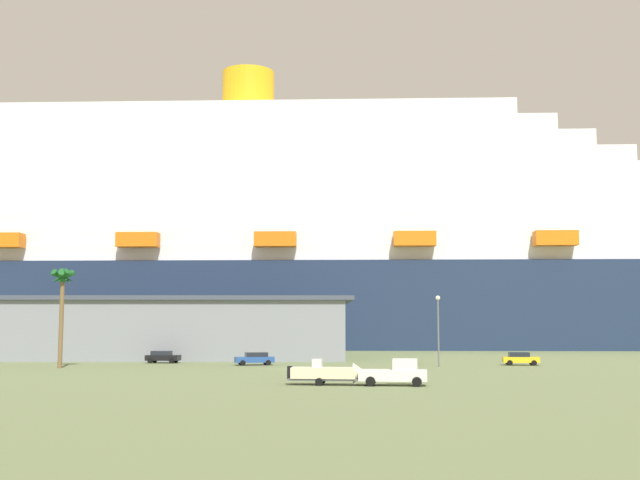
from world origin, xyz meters
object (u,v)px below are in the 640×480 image
at_px(parked_car_black_coupe, 163,357).
at_px(parked_car_blue_suv, 255,358).
at_px(street_lamp, 438,321).
at_px(parked_car_green_wagon, 6,355).
at_px(pickup_truck, 396,373).
at_px(palm_tree, 62,285).
at_px(cruise_ship, 391,255).
at_px(small_boat_on_trailer, 331,373).
at_px(parked_car_yellow_taxi, 520,358).

height_order(parked_car_black_coupe, parked_car_blue_suv, same).
bearing_deg(street_lamp, parked_car_green_wagon, 162.08).
height_order(pickup_truck, parked_car_blue_suv, pickup_truck).
relative_size(palm_tree, parked_car_blue_suv, 2.31).
distance_m(parked_car_black_coupe, parked_car_green_wagon, 22.66).
xyz_separation_m(cruise_ship, parked_car_green_wagon, (-62.20, -53.21, -18.86)).
bearing_deg(pickup_truck, small_boat_on_trailer, 168.30).
bearing_deg(parked_car_blue_suv, palm_tree, -167.86).
distance_m(palm_tree, parked_car_black_coupe, 17.56).
bearing_deg(parked_car_black_coupe, street_lamp, -19.18).
xyz_separation_m(parked_car_blue_suv, parked_car_green_wagon, (-33.81, 12.54, -0.00)).
bearing_deg(parked_car_black_coupe, parked_car_yellow_taxi, -11.49).
distance_m(small_boat_on_trailer, parked_car_yellow_taxi, 39.68).
relative_size(parked_car_yellow_taxi, parked_car_green_wagon, 1.02).
relative_size(palm_tree, parked_car_black_coupe, 2.52).
relative_size(cruise_ship, small_boat_on_trailer, 36.57).
distance_m(palm_tree, parked_car_green_wagon, 22.52).
height_order(pickup_truck, parked_car_black_coupe, pickup_truck).
bearing_deg(pickup_truck, parked_car_yellow_taxi, 55.88).
relative_size(street_lamp, parked_car_blue_suv, 1.69).
bearing_deg(palm_tree, parked_car_green_wagon, 123.24).
bearing_deg(small_boat_on_trailer, pickup_truck, -11.70).
distance_m(small_boat_on_trailer, street_lamp, 31.48).
relative_size(small_boat_on_trailer, parked_car_yellow_taxi, 1.60).
bearing_deg(street_lamp, palm_tree, 179.19).
relative_size(parked_car_blue_suv, parked_car_green_wagon, 1.10).
bearing_deg(small_boat_on_trailer, street_lamp, 60.46).
bearing_deg(cruise_ship, parked_car_blue_suv, -113.35).
xyz_separation_m(parked_car_black_coupe, parked_car_yellow_taxi, (44.68, -9.08, -0.00)).
bearing_deg(parked_car_green_wagon, street_lamp, -17.92).
bearing_deg(parked_car_black_coupe, pickup_truck, -59.28).
xyz_separation_m(street_lamp, parked_car_yellow_taxi, (10.83, 2.69, -4.63)).
bearing_deg(palm_tree, street_lamp, -0.81).
xyz_separation_m(pickup_truck, parked_car_green_wagon, (-45.54, 46.19, -0.21)).
height_order(cruise_ship, parked_car_black_coupe, cruise_ship).
distance_m(small_boat_on_trailer, parked_car_black_coupe, 43.06).
distance_m(pickup_truck, parked_car_blue_suv, 35.64).
distance_m(parked_car_blue_suv, parked_car_yellow_taxi, 32.78).
bearing_deg(street_lamp, cruise_ship, 84.74).
bearing_deg(small_boat_on_trailer, palm_tree, 136.18).
bearing_deg(parked_car_blue_suv, parked_car_black_coupe, 152.25).
xyz_separation_m(cruise_ship, small_boat_on_trailer, (-21.92, -98.32, -18.73)).
distance_m(cruise_ship, palm_tree, 87.56).
xyz_separation_m(pickup_truck, palm_tree, (-34.16, 28.82, 8.50)).
bearing_deg(small_boat_on_trailer, parked_car_blue_suv, 101.24).
xyz_separation_m(cruise_ship, parked_car_yellow_taxi, (4.27, -68.51, -18.86)).
height_order(palm_tree, parked_car_black_coupe, palm_tree).
relative_size(street_lamp, parked_car_black_coupe, 1.84).
distance_m(cruise_ship, parked_car_blue_suv, 74.06).
height_order(street_lamp, parked_car_black_coupe, street_lamp).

